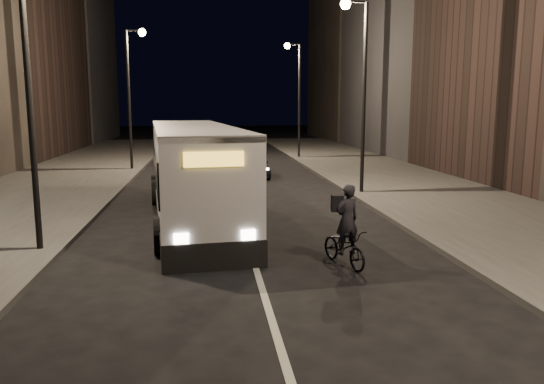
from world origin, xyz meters
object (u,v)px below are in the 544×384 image
object	(u,v)px
car_near	(253,165)
car_mid	(192,154)
city_bus	(193,169)
car_far	(238,150)
streetlight_left_near	(37,48)
streetlight_right_far	(296,85)
cyclist_on_bicycle	(345,239)
streetlight_left_far	(133,80)
streetlight_right_mid	(359,71)

from	to	relation	value
car_near	car_mid	distance (m)	7.25
city_bus	car_far	world-z (taller)	city_bus
streetlight_left_near	car_far	xyz separation A→B (m)	(6.58, 25.68, -4.79)
streetlight_right_far	cyclist_on_bicycle	world-z (taller)	streetlight_right_far
city_bus	car_mid	size ratio (longest dim) A/B	2.79
streetlight_right_far	car_mid	distance (m)	9.26
streetlight_left_near	cyclist_on_bicycle	xyz separation A→B (m)	(7.53, -2.04, -4.67)
streetlight_right_far	streetlight_left_far	bearing A→B (deg)	-150.64
streetlight_right_mid	streetlight_right_far	bearing A→B (deg)	90.00
city_bus	streetlight_right_far	bearing A→B (deg)	64.99
streetlight_right_mid	streetlight_left_far	bearing A→B (deg)	136.84
car_far	streetlight_left_far	bearing A→B (deg)	-130.59
streetlight_left_far	car_far	size ratio (longest dim) A/B	2.06
streetlight_right_far	cyclist_on_bicycle	distance (m)	26.64
city_bus	car_far	size ratio (longest dim) A/B	3.09
cyclist_on_bicycle	streetlight_right_far	bearing A→B (deg)	64.97
car_mid	car_far	size ratio (longest dim) A/B	1.11
car_near	car_far	distance (m)	11.04
streetlight_left_far	streetlight_right_far	bearing A→B (deg)	29.36
car_far	streetlight_right_far	bearing A→B (deg)	-22.31
streetlight_right_mid	city_bus	xyz separation A→B (m)	(-6.93, -4.10, -3.60)
streetlight_left_far	city_bus	bearing A→B (deg)	-75.17
streetlight_right_mid	car_far	size ratio (longest dim) A/B	2.06
city_bus	cyclist_on_bicycle	distance (m)	7.13
streetlight_right_far	car_mid	bearing A→B (deg)	-157.98
streetlight_right_far	streetlight_left_far	distance (m)	12.24
streetlight_right_far	car_far	bearing A→B (deg)	157.70
city_bus	car_far	xyz separation A→B (m)	(2.84, 21.77, -1.19)
cyclist_on_bicycle	car_mid	size ratio (longest dim) A/B	0.47
streetlight_right_far	cyclist_on_bicycle	xyz separation A→B (m)	(-3.14, -26.04, -4.67)
streetlight_left_near	car_far	bearing A→B (deg)	75.64
cyclist_on_bicycle	car_far	size ratio (longest dim) A/B	0.52
streetlight_right_mid	streetlight_left_near	size ratio (longest dim) A/B	1.00
streetlight_right_mid	streetlight_left_near	xyz separation A→B (m)	(-10.66, -8.00, 0.00)
streetlight_left_near	city_bus	distance (m)	6.49
streetlight_left_near	streetlight_left_far	xyz separation A→B (m)	(0.00, 18.00, 0.00)
streetlight_right_far	streetlight_left_far	world-z (taller)	same
streetlight_right_mid	car_far	xyz separation A→B (m)	(-4.09, 17.68, -4.79)
streetlight_left_near	city_bus	bearing A→B (deg)	46.28
streetlight_left_far	car_mid	xyz separation A→B (m)	(3.23, 2.99, -4.64)
streetlight_left_near	cyclist_on_bicycle	world-z (taller)	streetlight_left_near
streetlight_left_near	car_far	size ratio (longest dim) A/B	2.06
cyclist_on_bicycle	car_far	world-z (taller)	cyclist_on_bicycle
city_bus	car_near	xyz separation A→B (m)	(3.00, 10.74, -1.12)
streetlight_right_mid	car_mid	bearing A→B (deg)	119.76
streetlight_right_mid	cyclist_on_bicycle	world-z (taller)	streetlight_right_mid
streetlight_left_far	car_far	bearing A→B (deg)	49.42
streetlight_left_far	car_mid	distance (m)	6.40
streetlight_right_far	streetlight_left_near	bearing A→B (deg)	-113.96
city_bus	car_mid	xyz separation A→B (m)	(-0.50, 17.09, -1.04)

